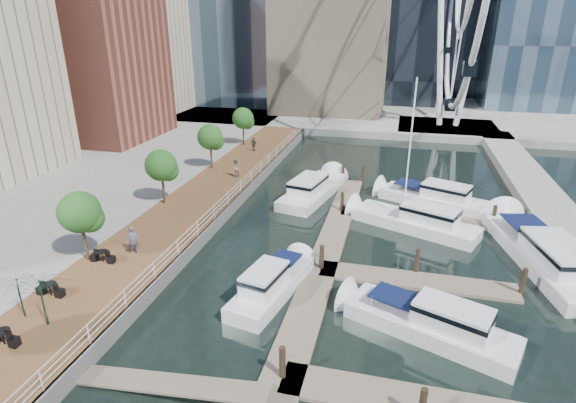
% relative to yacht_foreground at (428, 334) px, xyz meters
% --- Properties ---
extents(ground, '(520.00, 520.00, 0.00)m').
position_rel_yacht_foreground_xyz_m(ground, '(-9.55, -2.95, 0.00)').
color(ground, black).
rests_on(ground, ground).
extents(boardwalk, '(6.00, 60.00, 1.00)m').
position_rel_yacht_foreground_xyz_m(boardwalk, '(-18.55, 12.05, 0.50)').
color(boardwalk, brown).
rests_on(boardwalk, ground).
extents(seawall, '(0.25, 60.00, 1.00)m').
position_rel_yacht_foreground_xyz_m(seawall, '(-15.55, 12.05, 0.50)').
color(seawall, '#595954').
rests_on(seawall, ground).
extents(land_far, '(200.00, 114.00, 1.00)m').
position_rel_yacht_foreground_xyz_m(land_far, '(-9.55, 99.05, 0.50)').
color(land_far, gray).
rests_on(land_far, ground).
extents(breakwater, '(4.00, 60.00, 1.00)m').
position_rel_yacht_foreground_xyz_m(breakwater, '(10.45, 17.05, 0.50)').
color(breakwater, gray).
rests_on(breakwater, ground).
extents(pier, '(14.00, 12.00, 1.00)m').
position_rel_yacht_foreground_xyz_m(pier, '(4.45, 49.05, 0.50)').
color(pier, gray).
rests_on(pier, ground).
extents(railing, '(0.10, 60.00, 1.05)m').
position_rel_yacht_foreground_xyz_m(railing, '(-15.65, 12.05, 1.52)').
color(railing, white).
rests_on(railing, boardwalk).
extents(floating_docks, '(16.00, 34.00, 2.60)m').
position_rel_yacht_foreground_xyz_m(floating_docks, '(-1.59, 7.03, 0.49)').
color(floating_docks, '#6D6051').
rests_on(floating_docks, ground).
extents(midrise_condos, '(19.00, 67.00, 28.00)m').
position_rel_yacht_foreground_xyz_m(midrise_condos, '(-43.12, 23.87, 13.42)').
color(midrise_condos, '#BCAD8E').
rests_on(midrise_condos, ground).
extents(street_trees, '(2.60, 42.60, 4.60)m').
position_rel_yacht_foreground_xyz_m(street_trees, '(-20.95, 11.05, 4.29)').
color(street_trees, '#3F2B1C').
rests_on(street_trees, ground).
extents(cafe_tables, '(2.50, 13.70, 0.74)m').
position_rel_yacht_foreground_xyz_m(cafe_tables, '(-19.95, -4.95, 1.37)').
color(cafe_tables, black).
rests_on(cafe_tables, ground).
extents(yacht_foreground, '(9.79, 5.93, 2.15)m').
position_rel_yacht_foreground_xyz_m(yacht_foreground, '(0.00, 0.00, 0.00)').
color(yacht_foreground, silver).
rests_on(yacht_foreground, ground).
extents(pedestrian_near, '(0.77, 0.83, 1.90)m').
position_rel_yacht_foreground_xyz_m(pedestrian_near, '(-18.55, 2.57, 1.95)').
color(pedestrian_near, '#53536F').
rests_on(pedestrian_near, boardwalk).
extents(pedestrian_mid, '(0.97, 1.09, 1.86)m').
position_rel_yacht_foreground_xyz_m(pedestrian_mid, '(-17.60, 19.00, 1.93)').
color(pedestrian_mid, gray).
rests_on(pedestrian_mid, boardwalk).
extents(pedestrian_far, '(1.04, 0.65, 1.64)m').
position_rel_yacht_foreground_xyz_m(pedestrian_far, '(-18.83, 28.58, 1.82)').
color(pedestrian_far, '#30333C').
rests_on(pedestrian_far, boardwalk).
extents(moored_yachts, '(23.35, 37.04, 11.50)m').
position_rel_yacht_foreground_xyz_m(moored_yachts, '(-0.47, 11.05, 0.00)').
color(moored_yachts, white).
rests_on(moored_yachts, ground).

